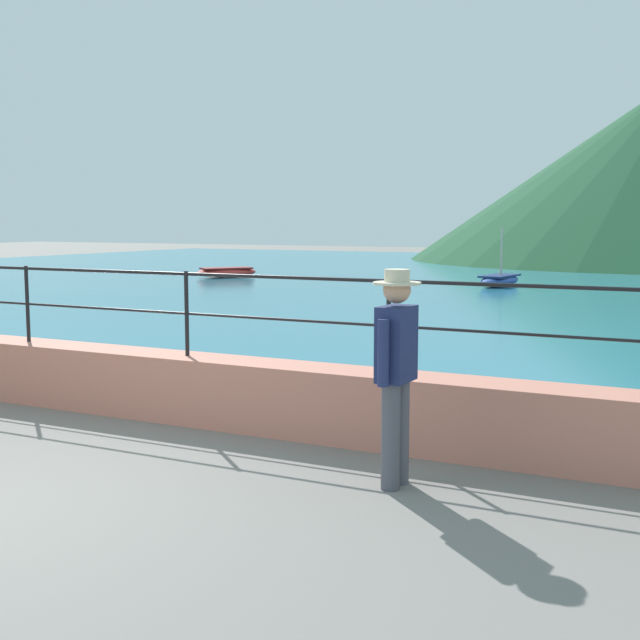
# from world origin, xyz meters

# --- Properties ---
(promenade_wall) EXTENTS (20.00, 0.56, 0.70)m
(promenade_wall) POSITION_xyz_m (0.00, 3.20, 0.35)
(promenade_wall) COLOR tan
(promenade_wall) RESTS_ON ground
(railing) EXTENTS (18.44, 0.04, 0.90)m
(railing) POSITION_xyz_m (0.00, 3.20, 1.34)
(railing) COLOR black
(railing) RESTS_ON promenade_wall
(lake_water) EXTENTS (64.00, 44.32, 0.06)m
(lake_water) POSITION_xyz_m (0.00, 25.84, 0.03)
(lake_water) COLOR teal
(lake_water) RESTS_ON ground
(hill_secondary) EXTENTS (11.66, 11.66, 4.09)m
(hill_secondary) POSITION_xyz_m (-2.24, 44.56, 2.04)
(hill_secondary) COLOR #33663D
(hill_secondary) RESTS_ON ground
(person_walking) EXTENTS (0.38, 0.57, 1.75)m
(person_walking) POSITION_xyz_m (2.81, 2.11, 0.98)
(person_walking) COLOR #4C4C56
(person_walking) RESTS_ON ground
(boat_2) EXTENTS (1.14, 2.38, 1.90)m
(boat_2) POSITION_xyz_m (-1.61, 22.20, 0.26)
(boat_2) COLOR #2D4C9E
(boat_2) RESTS_ON lake_water
(boat_3) EXTENTS (2.09, 2.38, 0.36)m
(boat_3) POSITION_xyz_m (-11.70, 21.78, 0.26)
(boat_3) COLOR red
(boat_3) RESTS_ON lake_water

